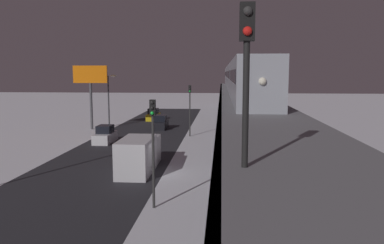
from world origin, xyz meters
TOP-DOWN VIEW (x-y plane):
  - ground_plane at (0.00, 0.00)m, footprint 240.00×240.00m
  - avenue_asphalt at (4.93, 0.00)m, footprint 11.00×108.61m
  - elevated_railway at (-7.28, 0.00)m, footprint 5.00×108.61m
  - subway_train at (-7.38, -29.60)m, footprint 2.94×74.07m
  - rail_signal at (-5.69, 19.69)m, footprint 0.36×0.41m
  - sedan_white at (8.13, -13.06)m, footprint 1.80×4.26m
  - sedan_yellow_2 at (6.33, -34.01)m, footprint 1.80×4.32m
  - sedan_black at (3.53, -24.03)m, footprint 1.80×4.13m
  - box_truck at (1.53, -0.93)m, footprint 2.40×7.40m
  - traffic_light_near at (-1.17, 7.61)m, footprint 0.32×0.44m
  - traffic_light_mid at (-1.17, -18.04)m, footprint 0.32×0.44m
  - commercial_billboard at (13.12, -22.96)m, footprint 4.80×0.36m
  - street_lamp_far at (11.00, -25.00)m, footprint 1.35×0.44m

SIDE VIEW (x-z plane):
  - ground_plane at x=0.00m, z-range 0.00..0.00m
  - avenue_asphalt at x=4.93m, z-range 0.00..0.01m
  - sedan_white at x=8.13m, z-range -0.19..1.78m
  - sedan_yellow_2 at x=6.33m, z-range -0.19..1.78m
  - sedan_black at x=3.53m, z-range -0.19..1.78m
  - box_truck at x=1.53m, z-range -0.05..2.75m
  - traffic_light_near at x=-1.17m, z-range 1.00..7.40m
  - traffic_light_mid at x=-1.17m, z-range 1.00..7.40m
  - street_lamp_far at x=11.00m, z-range 0.99..8.64m
  - elevated_railway at x=-7.28m, z-range 2.04..7.62m
  - commercial_billboard at x=13.12m, z-range 2.38..11.28m
  - subway_train at x=-7.38m, z-range 5.66..9.06m
  - rail_signal at x=-5.69m, z-range 6.31..10.31m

